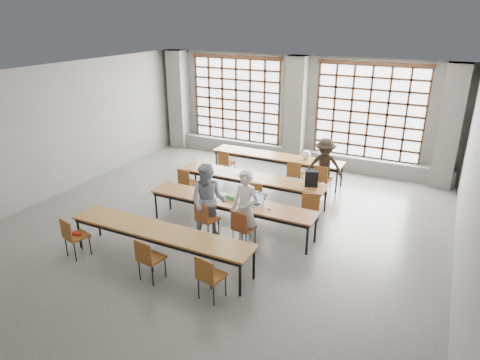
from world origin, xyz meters
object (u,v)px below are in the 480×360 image
at_px(laptop_front, 255,201).
at_px(chair_back_mid, 295,172).
at_px(chair_near_mid, 148,256).
at_px(mouse, 269,208).
at_px(green_box, 231,197).
at_px(desk_row_b, 252,179).
at_px(desk_row_d, 160,233).
at_px(chair_mid_left, 187,181).
at_px(chair_mid_right, 311,205).
at_px(backpack, 311,178).
at_px(desk_row_a, 277,158).
at_px(plastic_bag, 306,155).
at_px(red_pouch, 76,234).
at_px(chair_back_right, 322,177).
at_px(student_male, 245,209).
at_px(chair_front_right, 242,225).
at_px(student_female, 208,201).
at_px(student_back, 324,167).
at_px(chair_near_left, 73,234).
at_px(chair_back_left, 225,161).
at_px(chair_mid_centre, 256,194).
at_px(desk_row_c, 231,203).
at_px(laptop_back, 322,159).
at_px(phone, 236,204).
at_px(chair_near_right, 209,274).
at_px(chair_front_left, 205,217).

bearing_deg(laptop_front, chair_back_mid, 91.14).
bearing_deg(chair_near_mid, mouse, 60.91).
distance_m(chair_back_mid, green_box, 2.89).
xyz_separation_m(desk_row_b, desk_row_d, (-0.37, -3.50, 0.00)).
relative_size(desk_row_d, chair_mid_left, 4.55).
relative_size(chair_mid_right, backpack, 2.20).
relative_size(desk_row_a, plastic_bag, 13.99).
bearing_deg(red_pouch, desk_row_d, 17.93).
xyz_separation_m(chair_back_right, chair_near_mid, (-1.72, -5.41, 0.00)).
bearing_deg(chair_back_right, student_male, -101.45).
relative_size(chair_front_right, chair_near_mid, 1.00).
distance_m(chair_near_mid, student_female, 2.03).
bearing_deg(desk_row_a, student_back, -17.35).
height_order(chair_near_left, student_female, student_female).
bearing_deg(chair_back_left, chair_mid_centre, -45.46).
height_order(chair_back_right, student_back, student_back).
bearing_deg(student_male, desk_row_c, 148.48).
bearing_deg(chair_back_right, desk_row_c, -113.93).
distance_m(chair_mid_left, student_male, 2.90).
xyz_separation_m(green_box, backpack, (1.41, 1.60, 0.15)).
bearing_deg(red_pouch, chair_front_right, 31.68).
relative_size(green_box, plastic_bag, 0.87).
distance_m(chair_front_right, chair_near_mid, 2.13).
bearing_deg(backpack, desk_row_b, 163.23).
relative_size(chair_mid_left, backpack, 2.20).
relative_size(laptop_back, green_box, 1.68).
xyz_separation_m(chair_back_right, mouse, (-0.34, -2.93, 0.21)).
relative_size(chair_back_left, chair_near_left, 1.00).
height_order(chair_near_left, backpack, backpack).
height_order(chair_back_left, plastic_bag, plastic_bag).
height_order(chair_mid_right, green_box, chair_mid_right).
distance_m(desk_row_d, phone, 1.94).
bearing_deg(mouse, chair_near_left, -142.99).
height_order(chair_back_mid, student_female, student_female).
height_order(desk_row_a, chair_back_mid, chair_back_mid).
bearing_deg(chair_near_left, desk_row_c, 46.90).
distance_m(chair_near_mid, chair_near_right, 1.30).
xyz_separation_m(chair_front_left, student_male, (0.92, 0.13, 0.33)).
distance_m(chair_mid_right, chair_front_right, 1.91).
distance_m(desk_row_d, red_pouch, 1.79).
xyz_separation_m(desk_row_d, chair_front_left, (0.30, 1.24, -0.13)).
height_order(chair_back_left, phone, chair_back_left).
xyz_separation_m(chair_mid_right, backpack, (-0.22, 0.68, 0.39)).
distance_m(desk_row_a, chair_mid_right, 3.16).
xyz_separation_m(desk_row_d, plastic_bag, (1.22, 5.46, 0.21)).
bearing_deg(chair_mid_right, desk_row_d, -127.36).
relative_size(desk_row_a, chair_near_right, 4.55).
distance_m(student_male, laptop_front, 0.61).
bearing_deg(chair_back_left, chair_near_right, -64.49).
height_order(chair_mid_centre, chair_near_left, same).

